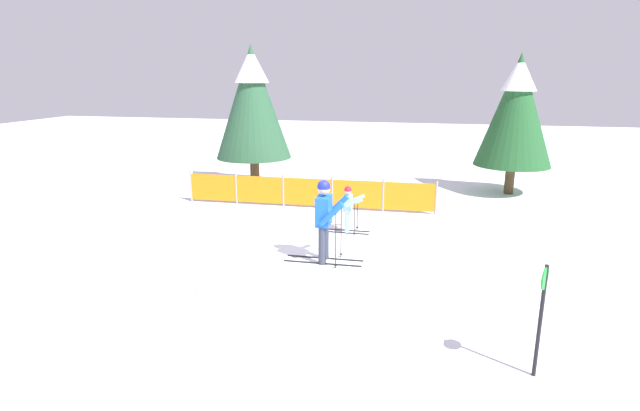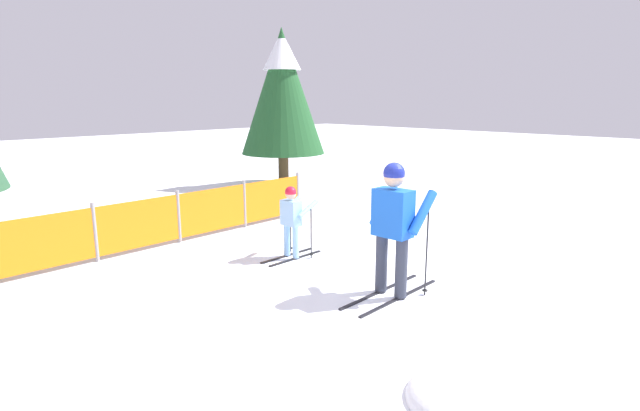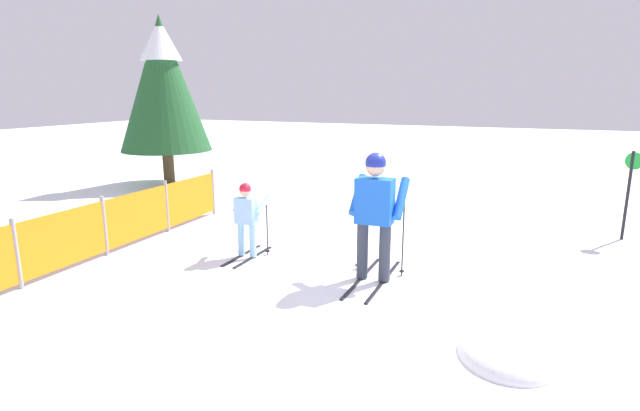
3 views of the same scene
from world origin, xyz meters
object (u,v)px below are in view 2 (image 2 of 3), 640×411
object	(u,v)px
skier_adult	(394,218)
safety_fence	(139,224)
conifer_near	(282,90)
skier_child	(292,216)

from	to	relation	value
skier_adult	safety_fence	distance (m)	4.23
conifer_near	safety_fence	bearing A→B (deg)	-152.20
conifer_near	skier_child	bearing A→B (deg)	-130.44
skier_child	skier_adult	bearing A→B (deg)	-94.23
skier_adult	safety_fence	bearing A→B (deg)	108.00
skier_child	safety_fence	world-z (taller)	skier_child
skier_adult	conifer_near	distance (m)	8.46
skier_adult	safety_fence	size ratio (longest dim) A/B	0.24
safety_fence	conifer_near	distance (m)	6.89
skier_child	safety_fence	distance (m)	2.49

